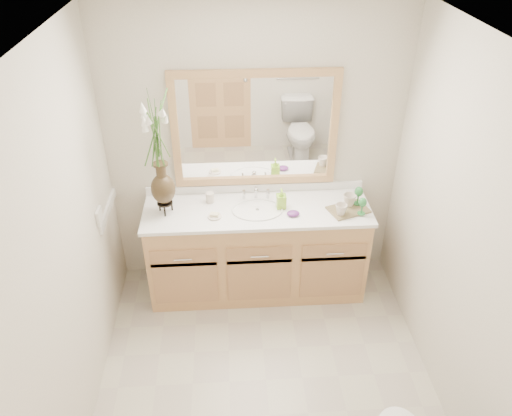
{
  "coord_description": "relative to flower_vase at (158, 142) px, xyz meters",
  "views": [
    {
      "loc": [
        -0.22,
        -2.35,
        3.05
      ],
      "look_at": [
        -0.03,
        0.65,
        1.08
      ],
      "focal_mm": 35.0,
      "sensor_mm": 36.0,
      "label": 1
    }
  ],
  "objects": [
    {
      "name": "wall_right",
      "position": [
        1.93,
        -1.01,
        -0.25
      ],
      "size": [
        0.02,
        2.6,
        2.4
      ],
      "primitive_type": "cube",
      "color": "silver",
      "rests_on": "floor"
    },
    {
      "name": "purple_dish",
      "position": [
        1.01,
        -0.11,
        -0.6
      ],
      "size": [
        0.13,
        0.12,
        0.04
      ],
      "primitive_type": "ellipsoid",
      "rotation": [
        0.0,
        0.0,
        -0.43
      ],
      "color": "#622775",
      "rests_on": "counter"
    },
    {
      "name": "wall_left",
      "position": [
        -0.47,
        -1.01,
        -0.25
      ],
      "size": [
        0.02,
        2.6,
        2.4
      ],
      "primitive_type": "cube",
      "color": "silver",
      "rests_on": "floor"
    },
    {
      "name": "mug_left",
      "position": [
        1.39,
        -0.14,
        -0.56
      ],
      "size": [
        0.12,
        0.12,
        0.1
      ],
      "primitive_type": "imported",
      "rotation": [
        0.0,
        0.0,
        0.36
      ],
      "color": "beige",
      "rests_on": "tray"
    },
    {
      "name": "wall_back",
      "position": [
        0.73,
        0.29,
        -0.25
      ],
      "size": [
        2.4,
        0.02,
        2.4
      ],
      "primitive_type": "cube",
      "color": "silver",
      "rests_on": "floor"
    },
    {
      "name": "floor",
      "position": [
        0.73,
        -1.01,
        -1.45
      ],
      "size": [
        2.6,
        2.6,
        0.0
      ],
      "primitive_type": "plane",
      "color": "#BCB1A1",
      "rests_on": "ground"
    },
    {
      "name": "goblet_back",
      "position": [
        1.55,
        0.01,
        -0.5
      ],
      "size": [
        0.07,
        0.07,
        0.16
      ],
      "color": "#297D39",
      "rests_on": "tray"
    },
    {
      "name": "switch_plate",
      "position": [
        -0.45,
        -0.25,
        -0.47
      ],
      "size": [
        0.02,
        0.12,
        0.12
      ],
      "primitive_type": "cube",
      "color": "white",
      "rests_on": "wall_left"
    },
    {
      "name": "ceiling",
      "position": [
        0.73,
        -1.01,
        0.95
      ],
      "size": [
        2.4,
        2.6,
        0.02
      ],
      "primitive_type": "cube",
      "color": "white",
      "rests_on": "wall_back"
    },
    {
      "name": "goblet_front",
      "position": [
        1.55,
        -0.14,
        -0.51
      ],
      "size": [
        0.06,
        0.06,
        0.14
      ],
      "color": "#297D39",
      "rests_on": "tray"
    },
    {
      "name": "soap_dish",
      "position": [
        0.39,
        -0.1,
        -0.61
      ],
      "size": [
        0.11,
        0.11,
        0.04
      ],
      "color": "beige",
      "rests_on": "counter"
    },
    {
      "name": "sink",
      "position": [
        0.73,
        -0.01,
        -0.68
      ],
      "size": [
        0.38,
        0.34,
        0.23
      ],
      "color": "white",
      "rests_on": "counter"
    },
    {
      "name": "vanity",
      "position": [
        0.73,
        0.0,
        -1.05
      ],
      "size": [
        1.8,
        0.55,
        0.8
      ],
      "color": "tan",
      "rests_on": "floor"
    },
    {
      "name": "tumbler",
      "position": [
        0.35,
        0.13,
        -0.58
      ],
      "size": [
        0.07,
        0.07,
        0.09
      ],
      "primitive_type": "cylinder",
      "color": "beige",
      "rests_on": "counter"
    },
    {
      "name": "mug_right",
      "position": [
        1.48,
        -0.01,
        -0.55
      ],
      "size": [
        0.13,
        0.13,
        0.11
      ],
      "primitive_type": "imported",
      "rotation": [
        0.0,
        0.0,
        0.29
      ],
      "color": "beige",
      "rests_on": "tray"
    },
    {
      "name": "flower_vase",
      "position": [
        0.0,
        0.0,
        0.0
      ],
      "size": [
        0.22,
        0.22,
        0.92
      ],
      "rotation": [
        0.0,
        0.0,
        -0.34
      ],
      "color": "black",
      "rests_on": "counter"
    },
    {
      "name": "counter",
      "position": [
        0.73,
        0.0,
        -0.64
      ],
      "size": [
        1.84,
        0.57,
        0.03
      ],
      "primitive_type": "cube",
      "color": "white",
      "rests_on": "vanity"
    },
    {
      "name": "mirror",
      "position": [
        0.73,
        0.27,
        -0.05
      ],
      "size": [
        1.32,
        0.04,
        0.97
      ],
      "color": "white",
      "rests_on": "wall_back"
    },
    {
      "name": "tray",
      "position": [
        1.46,
        -0.07,
        -0.61
      ],
      "size": [
        0.36,
        0.3,
        0.02
      ],
      "primitive_type": "cube",
      "rotation": [
        0.0,
        0.0,
        0.34
      ],
      "color": "brown",
      "rests_on": "counter"
    },
    {
      "name": "soap_bottle",
      "position": [
        0.93,
        0.01,
        -0.55
      ],
      "size": [
        0.07,
        0.07,
        0.15
      ],
      "primitive_type": "imported",
      "rotation": [
        0.0,
        0.0,
        0.03
      ],
      "color": "#8ECC30",
      "rests_on": "counter"
    }
  ]
}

